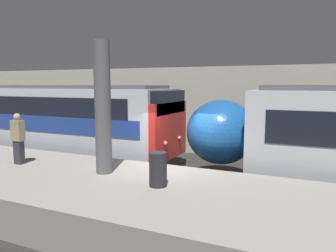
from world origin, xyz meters
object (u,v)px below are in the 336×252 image
(support_pillar_near, at_px, (103,108))
(trash_bin, at_px, (158,169))
(train_boxy, at_px, (19,120))
(person_waiting, at_px, (18,138))

(support_pillar_near, distance_m, trash_bin, 2.45)
(train_boxy, bearing_deg, support_pillar_near, -25.89)
(person_waiting, xyz_separation_m, trash_bin, (4.99, -0.19, -0.42))
(support_pillar_near, height_order, train_boxy, support_pillar_near)
(person_waiting, bearing_deg, trash_bin, -2.19)
(support_pillar_near, bearing_deg, train_boxy, 154.11)
(train_boxy, height_order, person_waiting, train_boxy)
(support_pillar_near, xyz_separation_m, train_boxy, (-7.58, 3.68, -1.06))
(train_boxy, bearing_deg, person_waiting, -41.08)
(train_boxy, distance_m, person_waiting, 6.01)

